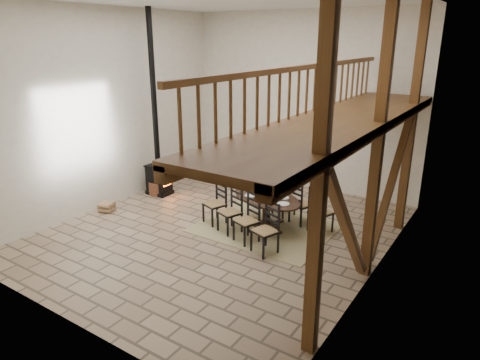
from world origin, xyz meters
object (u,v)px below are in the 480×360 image
Objects in this scene: log_basket at (159,187)px; dining_table at (266,212)px; log_stack at (107,207)px; wood_stove at (158,156)px.

dining_table is at bearing -4.60° from log_basket.
log_stack is at bearing -97.19° from log_basket.
wood_stove is 11.44× the size of log_stack.
wood_stove is at bearing 82.55° from log_stack.
wood_stove reaches higher than log_basket.
wood_stove is at bearing 57.13° from log_basket.
wood_stove is 1.99m from log_stack.
dining_table reaches higher than log_basket.
wood_stove is at bearing -165.05° from dining_table.
dining_table is 3.78m from wood_stove.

